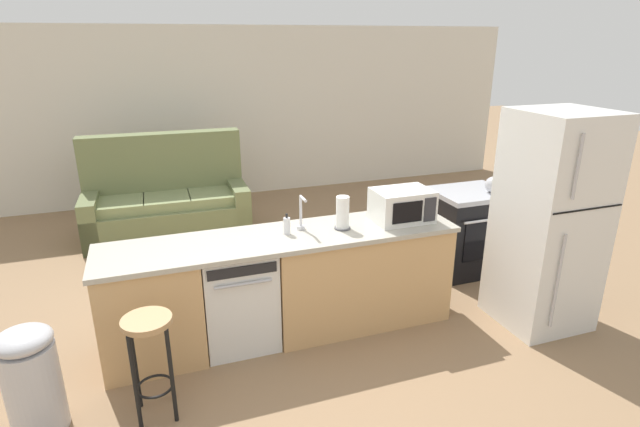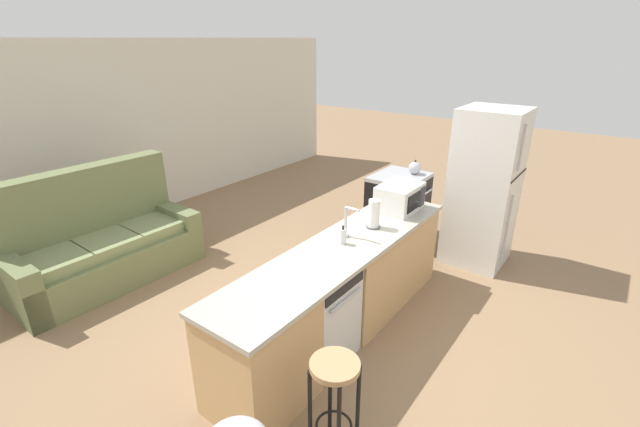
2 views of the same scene
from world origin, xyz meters
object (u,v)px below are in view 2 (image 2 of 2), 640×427
(stove_range, at_px, (398,207))
(soap_bottle, at_px, (343,236))
(dishwasher, at_px, (315,313))
(paper_towel_roll, at_px, (374,214))
(refrigerator, at_px, (484,188))
(kettle, at_px, (415,168))
(couch, at_px, (101,245))
(microwave, at_px, (400,197))
(bar_stool, at_px, (334,389))

(stove_range, height_order, soap_bottle, soap_bottle)
(dishwasher, bearing_deg, paper_towel_roll, -0.87)
(stove_range, xyz_separation_m, refrigerator, (-0.00, -1.10, 0.49))
(paper_towel_roll, xyz_separation_m, kettle, (1.86, 0.44, -0.05))
(stove_range, xyz_separation_m, paper_towel_roll, (-1.69, -0.56, 0.59))
(stove_range, height_order, couch, couch)
(refrigerator, distance_m, kettle, 0.99)
(soap_bottle, bearing_deg, paper_towel_roll, -4.59)
(microwave, relative_size, bar_stool, 0.68)
(stove_range, bearing_deg, kettle, -36.68)
(refrigerator, bearing_deg, bar_stool, -177.75)
(dishwasher, relative_size, bar_stool, 1.14)
(refrigerator, relative_size, microwave, 3.76)
(bar_stool, bearing_deg, paper_towel_roll, 22.50)
(refrigerator, bearing_deg, couch, 131.84)
(dishwasher, height_order, soap_bottle, soap_bottle)
(paper_towel_roll, bearing_deg, microwave, 1.28)
(refrigerator, xyz_separation_m, microwave, (-1.12, 0.55, 0.10))
(soap_bottle, distance_m, kettle, 2.36)
(dishwasher, bearing_deg, soap_bottle, 3.15)
(bar_stool, xyz_separation_m, couch, (0.30, 3.47, -0.14))
(stove_range, bearing_deg, microwave, -153.95)
(refrigerator, relative_size, bar_stool, 2.54)
(stove_range, distance_m, kettle, 0.57)
(paper_towel_roll, bearing_deg, kettle, 13.23)
(refrigerator, relative_size, soap_bottle, 10.69)
(couch, bearing_deg, stove_range, -36.88)
(stove_range, xyz_separation_m, microwave, (-1.12, -0.55, 0.59))
(stove_range, distance_m, refrigerator, 1.20)
(soap_bottle, xyz_separation_m, bar_stool, (-1.13, -0.70, -0.44))
(refrigerator, bearing_deg, stove_range, 89.99)
(dishwasher, xyz_separation_m, couch, (-0.39, 2.79, -0.03))
(dishwasher, xyz_separation_m, refrigerator, (2.60, -0.55, 0.52))
(kettle, xyz_separation_m, bar_stool, (-3.46, -1.10, -0.45))
(dishwasher, height_order, paper_towel_roll, paper_towel_roll)
(microwave, bearing_deg, paper_towel_roll, -178.72)
(dishwasher, distance_m, bar_stool, 0.98)
(couch, bearing_deg, microwave, -56.23)
(dishwasher, height_order, refrigerator, refrigerator)
(bar_stool, bearing_deg, soap_bottle, 31.83)
(refrigerator, distance_m, bar_stool, 3.32)
(stove_range, height_order, refrigerator, refrigerator)
(paper_towel_roll, height_order, bar_stool, paper_towel_roll)
(couch, bearing_deg, bar_stool, -94.93)
(refrigerator, distance_m, microwave, 1.25)
(stove_range, distance_m, paper_towel_roll, 1.87)
(refrigerator, xyz_separation_m, kettle, (0.17, 0.97, 0.05))
(stove_range, bearing_deg, paper_towel_roll, -161.58)
(kettle, bearing_deg, couch, 143.13)
(microwave, height_order, paper_towel_roll, paper_towel_roll)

